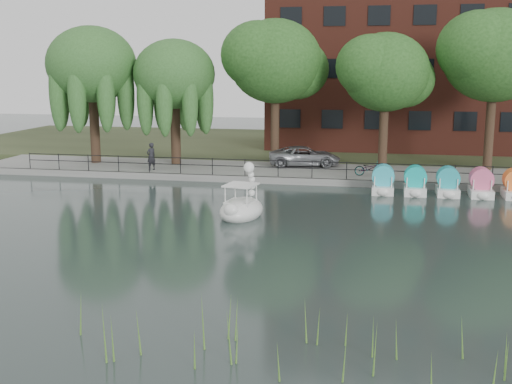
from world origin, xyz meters
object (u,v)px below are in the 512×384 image
(swan_boat, at_px, (242,206))
(pedestrian, at_px, (151,154))
(bicycle, at_px, (369,168))
(minivan, at_px, (305,155))

(swan_boat, bearing_deg, pedestrian, 139.43)
(bicycle, bearing_deg, swan_boat, 152.85)
(bicycle, bearing_deg, minivan, 55.82)
(bicycle, height_order, swan_boat, swan_boat)
(bicycle, height_order, pedestrian, pedestrian)
(minivan, height_order, pedestrian, pedestrian)
(minivan, distance_m, pedestrian, 9.85)
(bicycle, relative_size, pedestrian, 0.87)
(pedestrian, bearing_deg, swan_boat, 73.25)
(minivan, xyz_separation_m, bicycle, (4.23, -3.06, -0.24))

